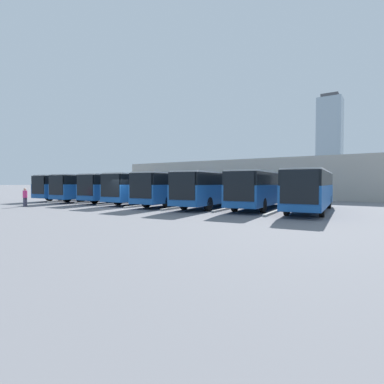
% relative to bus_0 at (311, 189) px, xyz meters
% --- Properties ---
extents(ground_plane, '(600.00, 600.00, 0.00)m').
position_rel_bus_0_xyz_m(ground_plane, '(14.38, 5.87, -1.75)').
color(ground_plane, slate).
extents(bus_0, '(3.58, 12.21, 3.13)m').
position_rel_bus_0_xyz_m(bus_0, '(0.00, 0.00, 0.00)').
color(bus_0, '#19519E').
rests_on(bus_0, ground_plane).
extents(curb_divider_0, '(0.93, 7.50, 0.15)m').
position_rel_bus_0_xyz_m(curb_divider_0, '(2.06, 1.78, -1.68)').
color(curb_divider_0, '#9E9E99').
rests_on(curb_divider_0, ground_plane).
extents(bus_1, '(3.58, 12.21, 3.13)m').
position_rel_bus_0_xyz_m(bus_1, '(4.11, -0.52, 0.00)').
color(bus_1, '#19519E').
rests_on(bus_1, ground_plane).
extents(curb_divider_1, '(0.93, 7.50, 0.15)m').
position_rel_bus_0_xyz_m(curb_divider_1, '(6.16, 1.26, -1.68)').
color(curb_divider_1, '#9E9E99').
rests_on(curb_divider_1, ground_plane).
extents(bus_2, '(3.58, 12.21, 3.13)m').
position_rel_bus_0_xyz_m(bus_2, '(8.22, 0.36, 0.00)').
color(bus_2, '#19519E').
rests_on(bus_2, ground_plane).
extents(curb_divider_2, '(0.93, 7.50, 0.15)m').
position_rel_bus_0_xyz_m(curb_divider_2, '(10.27, 2.14, -1.68)').
color(curb_divider_2, '#9E9E99').
rests_on(curb_divider_2, ground_plane).
extents(bus_3, '(3.58, 12.21, 3.13)m').
position_rel_bus_0_xyz_m(bus_3, '(12.33, 0.33, 0.00)').
color(bus_3, '#19519E').
rests_on(bus_3, ground_plane).
extents(curb_divider_3, '(0.93, 7.50, 0.15)m').
position_rel_bus_0_xyz_m(curb_divider_3, '(14.38, 2.11, -1.68)').
color(curb_divider_3, '#9E9E99').
rests_on(curb_divider_3, ground_plane).
extents(bus_4, '(3.58, 12.21, 3.13)m').
position_rel_bus_0_xyz_m(bus_4, '(16.43, -0.14, 0.00)').
color(bus_4, '#19519E').
rests_on(bus_4, ground_plane).
extents(curb_divider_4, '(0.93, 7.50, 0.15)m').
position_rel_bus_0_xyz_m(curb_divider_4, '(18.49, 1.65, -1.68)').
color(curb_divider_4, '#9E9E99').
rests_on(curb_divider_4, ground_plane).
extents(bus_5, '(3.58, 12.21, 3.13)m').
position_rel_bus_0_xyz_m(bus_5, '(20.54, -0.59, 0.00)').
color(bus_5, '#19519E').
rests_on(bus_5, ground_plane).
extents(curb_divider_5, '(0.93, 7.50, 0.15)m').
position_rel_bus_0_xyz_m(curb_divider_5, '(22.60, 1.19, -1.68)').
color(curb_divider_5, '#9E9E99').
rests_on(curb_divider_5, ground_plane).
extents(bus_6, '(3.58, 12.21, 3.13)m').
position_rel_bus_0_xyz_m(bus_6, '(24.65, -0.11, 0.00)').
color(bus_6, '#19519E').
rests_on(bus_6, ground_plane).
extents(curb_divider_6, '(0.93, 7.50, 0.15)m').
position_rel_bus_0_xyz_m(curb_divider_6, '(26.71, 1.67, -1.68)').
color(curb_divider_6, '#9E9E99').
rests_on(curb_divider_6, ground_plane).
extents(bus_7, '(3.58, 12.21, 3.13)m').
position_rel_bus_0_xyz_m(bus_7, '(28.76, -0.51, 0.00)').
color(bus_7, '#19519E').
rests_on(bus_7, ground_plane).
extents(pedestrian, '(0.49, 0.49, 1.72)m').
position_rel_bus_0_xyz_m(pedestrian, '(23.03, 9.60, -0.83)').
color(pedestrian, '#38384C').
rests_on(pedestrian, ground_plane).
extents(station_building, '(39.23, 12.59, 5.59)m').
position_rel_bus_0_xyz_m(station_building, '(14.38, -20.29, 1.07)').
color(station_building, '#A8A399').
rests_on(station_building, ground_plane).
extents(office_tower, '(14.01, 14.01, 56.84)m').
position_rel_bus_0_xyz_m(office_tower, '(25.57, -179.28, 26.07)').
color(office_tower, '#93A8B7').
rests_on(office_tower, ground_plane).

